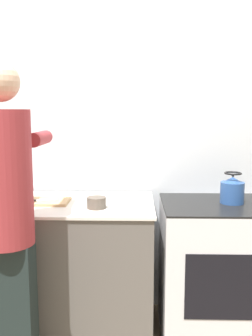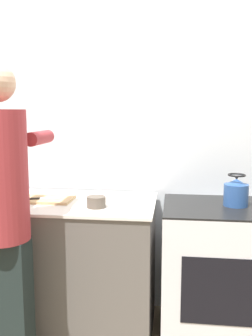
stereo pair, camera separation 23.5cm
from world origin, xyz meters
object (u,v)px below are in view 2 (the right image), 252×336
oven (221,276)px  knife (43,198)px  bowl_prep (96,202)px  person (4,214)px  kettle (236,192)px  cutting_board (45,199)px

oven → knife: bearing=-180.0°
knife → bowl_prep: 0.41m
person → kettle: person is taller
person → kettle: bearing=21.7°
kettle → bowl_prep: bearing=-171.4°
person → knife: person is taller
person → bowl_prep: person is taller
person → knife: 0.51m
kettle → knife: bearing=-179.1°
oven → bowl_prep: 0.95m
kettle → person: bearing=-158.3°
oven → cutting_board: (-1.19, 0.02, 0.47)m
oven → bowl_prep: bearing=-171.9°
cutting_board → knife: bearing=-99.1°
cutting_board → knife: knife is taller
cutting_board → kettle: (1.27, -0.01, 0.08)m
oven → knife: (-1.19, -0.00, 0.48)m
person → cutting_board: size_ratio=4.74×
oven → person: (-1.23, -0.50, 0.51)m
oven → kettle: size_ratio=4.58×
knife → bowl_prep: bearing=-34.7°
person → kettle: size_ratio=8.70×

